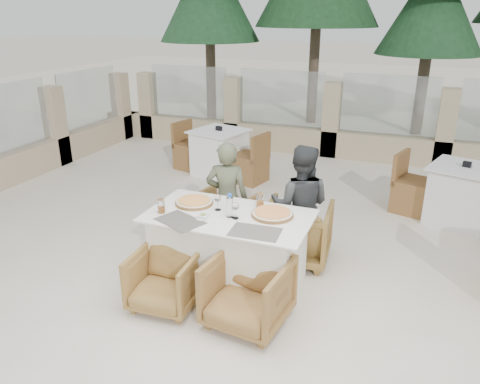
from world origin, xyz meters
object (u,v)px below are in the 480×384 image
(wine_glass_near, at_px, (235,210))
(armchair_near_left, at_px, (165,280))
(beer_glass_right, at_px, (260,201))
(bg_table_b, at_px, (461,195))
(water_bottle, at_px, (230,205))
(bg_table_a, at_px, (219,153))
(pizza_right, at_px, (272,213))
(armchair_near_right, at_px, (248,292))
(pizza_left, at_px, (194,202))
(beer_glass_left, at_px, (161,206))
(wine_glass_centre, at_px, (218,201))
(dining_table, at_px, (229,250))
(olive_dish, at_px, (203,216))
(armchair_far_right, at_px, (298,232))
(armchair_far_left, at_px, (222,219))
(diner_right, at_px, (300,206))
(diner_left, at_px, (227,199))

(wine_glass_near, distance_m, armchair_near_left, 0.93)
(beer_glass_right, relative_size, bg_table_b, 0.09)
(water_bottle, height_order, bg_table_a, water_bottle)
(pizza_right, bearing_deg, armchair_near_right, -90.20)
(pizza_left, relative_size, armchair_near_left, 0.64)
(beer_glass_left, bearing_deg, wine_glass_centre, 28.36)
(dining_table, xyz_separation_m, olive_dish, (-0.20, -0.16, 0.41))
(armchair_far_right, xyz_separation_m, bg_table_b, (1.73, 1.72, 0.06))
(armchair_far_left, xyz_separation_m, diner_right, (0.97, -0.13, 0.36))
(olive_dish, distance_m, armchair_near_right, 0.85)
(olive_dish, relative_size, armchair_near_left, 0.18)
(armchair_near_left, relative_size, diner_right, 0.45)
(dining_table, xyz_separation_m, wine_glass_centre, (-0.15, 0.07, 0.48))
(dining_table, distance_m, pizza_right, 0.59)
(armchair_far_left, height_order, armchair_near_right, armchair_near_right)
(beer_glass_left, bearing_deg, pizza_left, 57.88)
(pizza_left, relative_size, wine_glass_near, 2.10)
(wine_glass_centre, bearing_deg, armchair_far_right, 46.29)
(wine_glass_near, bearing_deg, beer_glass_right, 67.90)
(armchair_far_left, bearing_deg, armchair_near_right, 132.86)
(olive_dish, bearing_deg, diner_left, 96.60)
(armchair_far_left, bearing_deg, bg_table_a, -54.58)
(water_bottle, distance_m, armchair_far_right, 1.08)
(armchair_far_left, distance_m, bg_table_b, 3.15)
(dining_table, bearing_deg, water_bottle, -54.08)
(pizza_left, distance_m, pizza_right, 0.84)
(wine_glass_near, xyz_separation_m, diner_left, (-0.38, 0.70, -0.21))
(pizza_left, relative_size, olive_dish, 3.51)
(pizza_right, distance_m, armchair_near_right, 0.82)
(pizza_left, xyz_separation_m, armchair_near_right, (0.84, -0.66, -0.48))
(pizza_left, bearing_deg, olive_dish, -49.88)
(beer_glass_left, xyz_separation_m, armchair_far_left, (0.20, 1.01, -0.53))
(armchair_far_right, bearing_deg, diner_right, 109.00)
(armchair_far_left, bearing_deg, armchair_far_right, -172.56)
(armchair_near_right, bearing_deg, armchair_near_left, -170.90)
(diner_right, xyz_separation_m, bg_table_a, (-2.01, 2.42, -0.29))
(bg_table_a, bearing_deg, armchair_far_left, -51.65)
(armchair_far_right, relative_size, diner_right, 0.54)
(beer_glass_left, relative_size, diner_left, 0.11)
(armchair_far_right, bearing_deg, armchair_far_left, -8.42)
(wine_glass_centre, bearing_deg, armchair_near_right, -47.85)
(armchair_far_right, xyz_separation_m, armchair_near_right, (-0.11, -1.29, -0.02))
(olive_dish, height_order, diner_right, diner_right)
(pizza_left, relative_size, pizza_right, 0.95)
(water_bottle, relative_size, diner_left, 0.18)
(pizza_right, xyz_separation_m, diner_right, (0.14, 0.56, -0.12))
(armchair_far_right, bearing_deg, beer_glass_left, 34.89)
(wine_glass_centre, distance_m, armchair_far_right, 1.09)
(dining_table, height_order, water_bottle, water_bottle)
(beer_glass_left, xyz_separation_m, armchair_near_left, (0.22, -0.38, -0.56))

